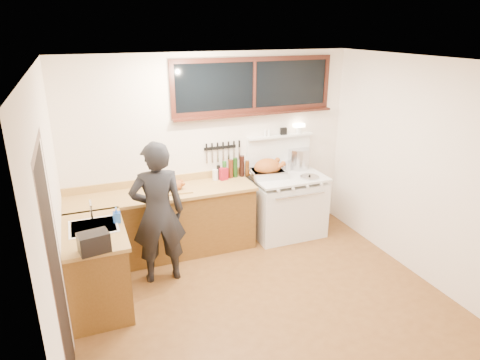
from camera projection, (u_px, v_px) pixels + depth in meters
name	position (u px, v px, depth m)	size (l,w,h in m)	color
ground_plane	(263.00, 301.00, 4.81)	(4.00, 3.50, 0.02)	brown
room_shell	(266.00, 161.00, 4.24)	(4.10, 3.60, 2.65)	white
counter_back	(164.00, 223.00, 5.64)	(2.44, 0.64, 1.00)	brown
counter_left	(97.00, 267.00, 4.61)	(0.64, 1.09, 0.90)	brown
sink_unit	(94.00, 231.00, 4.55)	(0.50, 0.45, 0.37)	white
vintage_stove	(287.00, 204.00, 6.22)	(1.02, 0.74, 1.57)	white
back_window	(254.00, 92.00, 5.81)	(2.32, 0.13, 0.77)	black
left_doorway	(58.00, 279.00, 3.27)	(0.02, 1.04, 2.17)	black
knife_strip	(222.00, 148.00, 5.91)	(0.52, 0.03, 0.28)	black
man	(158.00, 213.00, 4.95)	(0.65, 0.45, 1.73)	black
soap_bottle	(117.00, 215.00, 4.61)	(0.09, 0.09, 0.17)	blue
toaster	(94.00, 242.00, 4.01)	(0.31, 0.24, 0.19)	black
cutting_board	(175.00, 187.00, 5.50)	(0.44, 0.34, 0.14)	#B28846
roast_turkey	(268.00, 169.00, 6.01)	(0.54, 0.43, 0.26)	silver
stockpot	(298.00, 158.00, 6.34)	(0.37, 0.37, 0.31)	silver
saucepan	(286.00, 166.00, 6.29)	(0.21, 0.30, 0.12)	silver
pot_lid	(309.00, 177.00, 5.99)	(0.28, 0.28, 0.04)	silver
coffee_tin	(223.00, 174.00, 5.89)	(0.13, 0.11, 0.17)	maroon
pitcher	(215.00, 175.00, 5.88)	(0.09, 0.09, 0.15)	white
bottle_cluster	(234.00, 168.00, 5.97)	(0.48, 0.07, 0.30)	black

